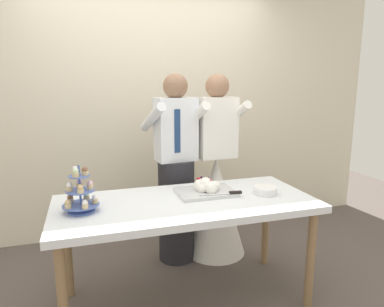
# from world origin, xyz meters

# --- Properties ---
(ground_plane) EXTENTS (8.00, 8.00, 0.00)m
(ground_plane) POSITION_xyz_m (0.00, 0.00, 0.00)
(ground_plane) COLOR #564C47
(rear_wall) EXTENTS (5.20, 0.10, 2.90)m
(rear_wall) POSITION_xyz_m (0.00, 1.39, 1.45)
(rear_wall) COLOR beige
(rear_wall) RESTS_ON ground_plane
(dessert_table) EXTENTS (1.80, 0.80, 0.78)m
(dessert_table) POSITION_xyz_m (0.00, 0.00, 0.70)
(dessert_table) COLOR silver
(dessert_table) RESTS_ON ground_plane
(cupcake_stand) EXTENTS (0.23, 0.23, 0.31)m
(cupcake_stand) POSITION_xyz_m (-0.70, -0.01, 0.89)
(cupcake_stand) COLOR #4C66B2
(cupcake_stand) RESTS_ON dessert_table
(main_cake_tray) EXTENTS (0.43, 0.31, 0.12)m
(main_cake_tray) POSITION_xyz_m (0.19, 0.10, 0.82)
(main_cake_tray) COLOR silver
(main_cake_tray) RESTS_ON dessert_table
(plate_stack) EXTENTS (0.18, 0.18, 0.05)m
(plate_stack) POSITION_xyz_m (0.60, -0.03, 0.80)
(plate_stack) COLOR white
(plate_stack) RESTS_ON dessert_table
(person_groom) EXTENTS (0.52, 0.54, 1.66)m
(person_groom) POSITION_xyz_m (0.10, 0.64, 0.75)
(person_groom) COLOR #232328
(person_groom) RESTS_ON ground_plane
(person_bride) EXTENTS (0.56, 0.56, 1.66)m
(person_bride) POSITION_xyz_m (0.48, 0.65, 0.58)
(person_bride) COLOR white
(person_bride) RESTS_ON ground_plane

